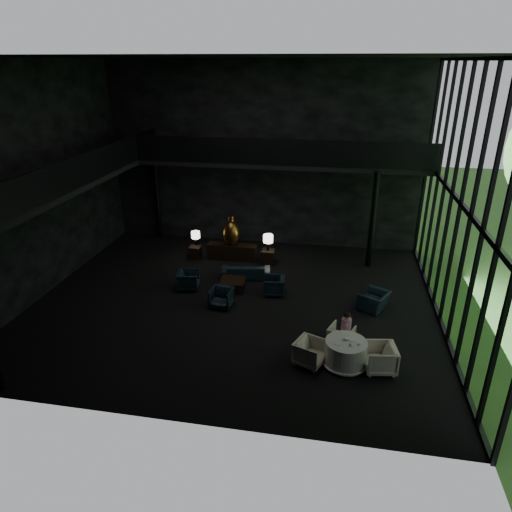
% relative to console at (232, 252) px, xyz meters
% --- Properties ---
extents(floor, '(14.00, 12.00, 0.02)m').
position_rel_console_xyz_m(floor, '(0.96, -3.69, -0.33)').
color(floor, black).
rests_on(floor, ground).
extents(ceiling, '(14.00, 12.00, 0.02)m').
position_rel_console_xyz_m(ceiling, '(0.96, -3.69, 7.67)').
color(ceiling, black).
rests_on(ceiling, ground).
extents(wall_back, '(14.00, 0.04, 8.00)m').
position_rel_console_xyz_m(wall_back, '(0.96, 2.31, 3.67)').
color(wall_back, black).
rests_on(wall_back, ground).
extents(wall_front, '(14.00, 0.04, 8.00)m').
position_rel_console_xyz_m(wall_front, '(0.96, -9.69, 3.67)').
color(wall_front, black).
rests_on(wall_front, ground).
extents(wall_left, '(0.04, 12.00, 8.00)m').
position_rel_console_xyz_m(wall_left, '(-6.04, -3.69, 3.67)').
color(wall_left, black).
rests_on(wall_left, ground).
extents(curtain_wall, '(0.20, 12.00, 8.00)m').
position_rel_console_xyz_m(curtain_wall, '(7.91, -3.69, 3.67)').
color(curtain_wall, black).
rests_on(curtain_wall, ground).
extents(mezzanine_left, '(2.00, 12.00, 0.25)m').
position_rel_console_xyz_m(mezzanine_left, '(-5.04, -3.69, 3.67)').
color(mezzanine_left, black).
rests_on(mezzanine_left, wall_left).
extents(mezzanine_back, '(12.00, 2.00, 0.25)m').
position_rel_console_xyz_m(mezzanine_back, '(1.96, 1.31, 3.67)').
color(mezzanine_back, black).
rests_on(mezzanine_back, wall_back).
extents(railing_left, '(0.06, 12.00, 1.00)m').
position_rel_console_xyz_m(railing_left, '(-4.04, -3.69, 4.27)').
color(railing_left, black).
rests_on(railing_left, mezzanine_left).
extents(railing_back, '(12.00, 0.06, 1.00)m').
position_rel_console_xyz_m(railing_back, '(1.96, 0.31, 4.27)').
color(railing_back, black).
rests_on(railing_back, mezzanine_back).
extents(column_nw, '(0.24, 0.24, 4.00)m').
position_rel_console_xyz_m(column_nw, '(-4.04, 2.01, 1.67)').
color(column_nw, black).
rests_on(column_nw, floor).
extents(column_ne, '(0.24, 0.24, 4.00)m').
position_rel_console_xyz_m(column_ne, '(5.76, 0.31, 1.67)').
color(column_ne, black).
rests_on(column_ne, floor).
extents(console, '(2.10, 0.48, 0.67)m').
position_rel_console_xyz_m(console, '(0.00, 0.00, 0.00)').
color(console, black).
rests_on(console, floor).
extents(bronze_urn, '(0.70, 0.70, 1.30)m').
position_rel_console_xyz_m(bronze_urn, '(0.00, -0.05, 0.89)').
color(bronze_urn, '#B08D27').
rests_on(bronze_urn, console).
extents(side_table_left, '(0.47, 0.47, 0.52)m').
position_rel_console_xyz_m(side_table_left, '(-1.60, -0.13, -0.07)').
color(side_table_left, black).
rests_on(side_table_left, floor).
extents(table_lamp_left, '(0.37, 0.37, 0.62)m').
position_rel_console_xyz_m(table_lamp_left, '(-1.60, 0.03, 0.63)').
color(table_lamp_left, black).
rests_on(table_lamp_left, side_table_left).
extents(side_table_right, '(0.55, 0.55, 0.60)m').
position_rel_console_xyz_m(side_table_right, '(1.60, -0.20, -0.03)').
color(side_table_right, black).
rests_on(side_table_right, floor).
extents(table_lamp_right, '(0.41, 0.41, 0.68)m').
position_rel_console_xyz_m(table_lamp_right, '(1.60, -0.19, 0.76)').
color(table_lamp_right, black).
rests_on(table_lamp_right, side_table_right).
extents(sofa, '(1.80, 0.78, 0.68)m').
position_rel_console_xyz_m(sofa, '(0.96, -1.70, 0.01)').
color(sofa, black).
rests_on(sofa, floor).
extents(lounge_armchair_west, '(0.83, 0.87, 0.77)m').
position_rel_console_xyz_m(lounge_armchair_west, '(-0.97, -3.03, 0.05)').
color(lounge_armchair_west, black).
rests_on(lounge_armchair_west, floor).
extents(lounge_armchair_east, '(0.70, 0.74, 0.71)m').
position_rel_console_xyz_m(lounge_armchair_east, '(2.25, -2.88, 0.02)').
color(lounge_armchair_east, black).
rests_on(lounge_armchair_east, floor).
extents(lounge_armchair_south, '(0.77, 0.73, 0.73)m').
position_rel_console_xyz_m(lounge_armchair_south, '(0.58, -4.12, 0.03)').
color(lounge_armchair_south, black).
rests_on(lounge_armchair_south, floor).
extents(window_armchair, '(0.92, 1.05, 0.77)m').
position_rel_console_xyz_m(window_armchair, '(5.78, -3.36, 0.05)').
color(window_armchair, black).
rests_on(window_armchair, floor).
extents(coffee_table, '(0.95, 0.95, 0.39)m').
position_rel_console_xyz_m(coffee_table, '(0.67, -2.79, -0.14)').
color(coffee_table, black).
rests_on(coffee_table, floor).
extents(dining_table, '(1.31, 1.31, 0.75)m').
position_rel_console_xyz_m(dining_table, '(4.81, -6.70, -0.01)').
color(dining_table, white).
rests_on(dining_table, floor).
extents(dining_chair_north, '(0.79, 0.77, 0.64)m').
position_rel_console_xyz_m(dining_chair_north, '(4.69, -5.78, -0.01)').
color(dining_chair_north, '#ADAAA3').
rests_on(dining_chair_north, floor).
extents(dining_chair_east, '(0.98, 1.02, 0.93)m').
position_rel_console_xyz_m(dining_chair_east, '(5.74, -6.80, 0.13)').
color(dining_chair_east, '#B2A695').
rests_on(dining_chair_east, floor).
extents(dining_chair_west, '(1.00, 1.03, 0.83)m').
position_rel_console_xyz_m(dining_chair_west, '(3.83, -6.84, 0.08)').
color(dining_chair_west, beige).
rests_on(dining_chair_west, floor).
extents(child, '(0.29, 0.29, 0.63)m').
position_rel_console_xyz_m(child, '(4.82, -5.68, 0.43)').
color(child, pink).
rests_on(child, dining_chair_north).
extents(plate_a, '(0.32, 0.32, 0.02)m').
position_rel_console_xyz_m(plate_a, '(4.59, -6.82, 0.42)').
color(plate_a, white).
rests_on(plate_a, dining_table).
extents(plate_b, '(0.30, 0.30, 0.02)m').
position_rel_console_xyz_m(plate_b, '(4.96, -6.56, 0.42)').
color(plate_b, white).
rests_on(plate_b, dining_table).
extents(saucer, '(0.16, 0.16, 0.01)m').
position_rel_console_xyz_m(saucer, '(5.02, -6.88, 0.42)').
color(saucer, white).
rests_on(saucer, dining_table).
extents(coffee_cup, '(0.11, 0.11, 0.07)m').
position_rel_console_xyz_m(coffee_cup, '(5.14, -6.80, 0.46)').
color(coffee_cup, white).
rests_on(coffee_cup, saucer).
extents(cereal_bowl, '(0.15, 0.15, 0.08)m').
position_rel_console_xyz_m(cereal_bowl, '(4.79, -6.62, 0.45)').
color(cereal_bowl, white).
rests_on(cereal_bowl, dining_table).
extents(cream_pot, '(0.06, 0.06, 0.07)m').
position_rel_console_xyz_m(cream_pot, '(4.90, -6.92, 0.45)').
color(cream_pot, '#99999E').
rests_on(cream_pot, dining_table).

